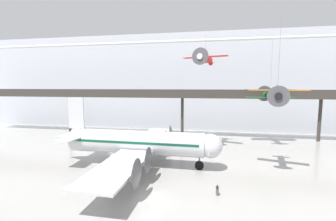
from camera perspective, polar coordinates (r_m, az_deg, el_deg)
name	(u,v)px	position (r m, az deg, el deg)	size (l,w,h in m)	color
ground_plane	(148,198)	(26.22, -5.04, -21.33)	(260.00, 260.00, 0.00)	#9E9B96
hangar_back_wall	(186,82)	(62.51, 4.60, 7.13)	(140.00, 3.00, 26.28)	silver
mezzanine_walkway	(182,97)	(53.18, 3.55, 3.55)	(110.00, 3.20, 11.37)	#38332D
ceiling_truss_beam	(181,41)	(50.99, 3.22, 17.17)	(120.00, 0.60, 0.60)	silver
airliner_silver_main	(135,142)	(34.78, -8.34, -8.04)	(26.44, 29.97, 10.39)	silver
suspended_plane_green_biplane	(270,94)	(50.07, 24.50, 3.72)	(9.56, 7.79, 12.41)	#1E6B33
suspended_plane_orange_highwing	(277,93)	(33.91, 26.04, 3.96)	(7.52, 6.24, 11.76)	orange
suspended_plane_red_highwing	(205,60)	(42.29, 9.49, 12.58)	(8.18, 6.89, 5.80)	red
info_sign_pedestal	(217,191)	(27.12, 12.40, -19.39)	(0.34, 0.73, 1.24)	#4C4C51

